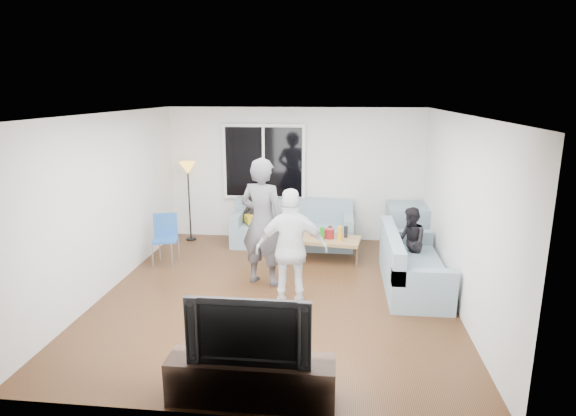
# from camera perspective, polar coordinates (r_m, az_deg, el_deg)

# --- Properties ---
(floor) EXTENTS (5.00, 5.50, 0.04)m
(floor) POSITION_cam_1_polar(r_m,az_deg,el_deg) (7.13, -1.34, -10.31)
(floor) COLOR #56351C
(floor) RESTS_ON ground
(ceiling) EXTENTS (5.00, 5.50, 0.04)m
(ceiling) POSITION_cam_1_polar(r_m,az_deg,el_deg) (6.51, -1.47, 11.40)
(ceiling) COLOR white
(ceiling) RESTS_ON ground
(wall_back) EXTENTS (5.00, 0.04, 2.60)m
(wall_back) POSITION_cam_1_polar(r_m,az_deg,el_deg) (9.40, 0.82, 4.06)
(wall_back) COLOR silver
(wall_back) RESTS_ON ground
(wall_front) EXTENTS (5.00, 0.04, 2.60)m
(wall_front) POSITION_cam_1_polar(r_m,az_deg,el_deg) (4.10, -6.54, -9.19)
(wall_front) COLOR silver
(wall_front) RESTS_ON ground
(wall_left) EXTENTS (0.04, 5.50, 2.60)m
(wall_left) POSITION_cam_1_polar(r_m,az_deg,el_deg) (7.46, -20.98, 0.54)
(wall_left) COLOR silver
(wall_left) RESTS_ON ground
(wall_right) EXTENTS (0.04, 5.50, 2.60)m
(wall_right) POSITION_cam_1_polar(r_m,az_deg,el_deg) (6.85, 20.00, -0.50)
(wall_right) COLOR silver
(wall_right) RESTS_ON ground
(window_frame) EXTENTS (1.62, 0.06, 1.47)m
(window_frame) POSITION_cam_1_polar(r_m,az_deg,el_deg) (9.35, -2.90, 5.55)
(window_frame) COLOR white
(window_frame) RESTS_ON wall_back
(window_glass) EXTENTS (1.50, 0.02, 1.35)m
(window_glass) POSITION_cam_1_polar(r_m,az_deg,el_deg) (9.31, -2.94, 5.52)
(window_glass) COLOR black
(window_glass) RESTS_ON window_frame
(window_mullion) EXTENTS (0.05, 0.03, 1.35)m
(window_mullion) POSITION_cam_1_polar(r_m,az_deg,el_deg) (9.30, -2.95, 5.51)
(window_mullion) COLOR white
(window_mullion) RESTS_ON window_frame
(radiator) EXTENTS (1.30, 0.12, 0.62)m
(radiator) POSITION_cam_1_polar(r_m,az_deg,el_deg) (9.57, -2.85, -1.85)
(radiator) COLOR silver
(radiator) RESTS_ON floor
(potted_plant) EXTENTS (0.22, 0.18, 0.38)m
(potted_plant) POSITION_cam_1_polar(r_m,az_deg,el_deg) (9.36, -0.39, 0.98)
(potted_plant) COLOR #3B6F2C
(potted_plant) RESTS_ON radiator
(vase) EXTENTS (0.18, 0.18, 0.16)m
(vase) POSITION_cam_1_polar(r_m,az_deg,el_deg) (9.51, -5.05, 0.43)
(vase) COLOR silver
(vase) RESTS_ON radiator
(sofa_back_section) EXTENTS (2.30, 0.85, 0.85)m
(sofa_back_section) POSITION_cam_1_polar(r_m,az_deg,el_deg) (9.10, 0.55, -1.91)
(sofa_back_section) COLOR gray
(sofa_back_section) RESTS_ON floor
(sofa_right_section) EXTENTS (2.00, 0.85, 0.85)m
(sofa_right_section) POSITION_cam_1_polar(r_m,az_deg,el_deg) (7.43, 14.85, -6.06)
(sofa_right_section) COLOR gray
(sofa_right_section) RESTS_ON floor
(sofa_corner) EXTENTS (0.85, 0.85, 0.85)m
(sofa_corner) POSITION_cam_1_polar(r_m,az_deg,el_deg) (9.16, 14.42, -2.25)
(sofa_corner) COLOR gray
(sofa_corner) RESTS_ON floor
(cushion_yellow) EXTENTS (0.48, 0.46, 0.14)m
(cushion_yellow) POSITION_cam_1_polar(r_m,az_deg,el_deg) (9.16, -3.89, -1.30)
(cushion_yellow) COLOR gold
(cushion_yellow) RESTS_ON sofa_back_section
(cushion_red) EXTENTS (0.37, 0.31, 0.13)m
(cushion_red) POSITION_cam_1_polar(r_m,az_deg,el_deg) (9.15, -0.39, -1.27)
(cushion_red) COLOR maroon
(cushion_red) RESTS_ON sofa_back_section
(coffee_table) EXTENTS (1.17, 0.75, 0.40)m
(coffee_table) POSITION_cam_1_polar(r_m,az_deg,el_deg) (8.40, 4.82, -4.93)
(coffee_table) COLOR #A88251
(coffee_table) RESTS_ON floor
(pitcher) EXTENTS (0.17, 0.17, 0.17)m
(pitcher) POSITION_cam_1_polar(r_m,az_deg,el_deg) (8.31, 4.97, -3.07)
(pitcher) COLOR maroon
(pitcher) RESTS_ON coffee_table
(side_chair) EXTENTS (0.49, 0.49, 0.86)m
(side_chair) POSITION_cam_1_polar(r_m,az_deg,el_deg) (8.37, -14.52, -3.76)
(side_chair) COLOR #2556A0
(side_chair) RESTS_ON floor
(floor_lamp) EXTENTS (0.32, 0.32, 1.56)m
(floor_lamp) POSITION_cam_1_polar(r_m,az_deg,el_deg) (9.54, -11.76, 0.74)
(floor_lamp) COLOR gold
(floor_lamp) RESTS_ON floor
(player_left) EXTENTS (0.83, 0.67, 1.96)m
(player_left) POSITION_cam_1_polar(r_m,az_deg,el_deg) (7.16, -3.07, -1.71)
(player_left) COLOR #4B4A4F
(player_left) RESTS_ON floor
(player_right) EXTENTS (1.01, 0.51, 1.66)m
(player_right) POSITION_cam_1_polar(r_m,az_deg,el_deg) (6.40, 0.45, -4.98)
(player_right) COLOR silver
(player_right) RESTS_ON floor
(spectator_right) EXTENTS (0.49, 0.60, 1.13)m
(spectator_right) POSITION_cam_1_polar(r_m,az_deg,el_deg) (7.81, 14.44, -4.01)
(spectator_right) COLOR black
(spectator_right) RESTS_ON floor
(spectator_back) EXTENTS (0.78, 0.51, 1.13)m
(spectator_back) POSITION_cam_1_polar(r_m,az_deg,el_deg) (9.19, -3.97, -0.87)
(spectator_back) COLOR black
(spectator_back) RESTS_ON floor
(tv_console) EXTENTS (1.60, 0.40, 0.44)m
(tv_console) POSITION_cam_1_polar(r_m,az_deg,el_deg) (4.84, -4.43, -19.84)
(tv_console) COLOR #312118
(tv_console) RESTS_ON floor
(television) EXTENTS (1.16, 0.15, 0.67)m
(television) POSITION_cam_1_polar(r_m,az_deg,el_deg) (4.55, -4.56, -14.04)
(television) COLOR black
(television) RESTS_ON tv_console
(bottle_e) EXTENTS (0.07, 0.07, 0.21)m
(bottle_e) POSITION_cam_1_polar(r_m,az_deg,el_deg) (8.39, 6.95, -2.84)
(bottle_e) COLOR black
(bottle_e) RESTS_ON coffee_table
(bottle_d) EXTENTS (0.07, 0.07, 0.26)m
(bottle_d) POSITION_cam_1_polar(r_m,az_deg,el_deg) (8.19, 6.25, -3.05)
(bottle_d) COLOR #F7A516
(bottle_d) RESTS_ON coffee_table
(bottle_b) EXTENTS (0.08, 0.08, 0.24)m
(bottle_b) POSITION_cam_1_polar(r_m,az_deg,el_deg) (8.18, 4.11, -3.09)
(bottle_b) COLOR #1B8A19
(bottle_b) RESTS_ON coffee_table
(bottle_c) EXTENTS (0.07, 0.07, 0.17)m
(bottle_c) POSITION_cam_1_polar(r_m,az_deg,el_deg) (8.47, 5.07, -2.75)
(bottle_c) COLOR black
(bottle_c) RESTS_ON coffee_table
(bottle_a) EXTENTS (0.07, 0.07, 0.21)m
(bottle_a) POSITION_cam_1_polar(r_m,az_deg,el_deg) (8.40, 2.90, -2.71)
(bottle_a) COLOR #F15D0E
(bottle_a) RESTS_ON coffee_table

